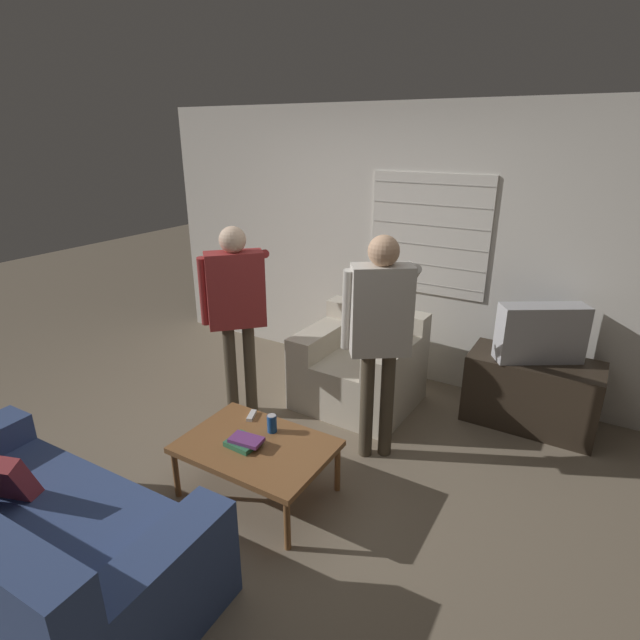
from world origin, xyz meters
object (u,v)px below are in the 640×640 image
Objects in this scene: armchair_beige at (361,367)px; person_right_standing at (380,323)px; tv at (541,333)px; soda_can at (272,423)px; book_stack at (244,442)px; couch_blue at (26,546)px; coffee_table at (256,448)px; person_left_standing at (236,299)px; spare_remote at (252,415)px.

person_right_standing is (0.45, -0.65, 0.72)m from armchair_beige.
tv is 2.21m from soda_can.
couch_blue is at bearing -112.90° from book_stack.
person_right_standing is at bearing 59.42° from coffee_table.
person_left_standing is (-2.17, -1.07, 0.22)m from tv.
coffee_table is at bearing 20.46° from tv.
armchair_beige is at bearing 86.65° from book_stack.
spare_remote is at bearing 12.12° from tv.
person_right_standing is at bearing 15.89° from tv.
person_right_standing is 1.01m from soda_can.
spare_remote is (-0.23, 0.07, -0.05)m from soda_can.
book_stack is at bearing -81.02° from spare_remote.
couch_blue is 1.16× the size of person_right_standing.
armchair_beige is 1.50m from tv.
tv is at bearing 13.23° from person_right_standing.
coffee_table is at bearing -91.67° from person_left_standing.
armchair_beige is 1.46m from coffee_table.
coffee_table is at bearing -155.55° from person_right_standing.
armchair_beige is 1.52m from book_stack.
person_right_standing reaches higher than spare_remote.
coffee_table is 0.34m from spare_remote.
coffee_table is (0.55, 1.22, 0.05)m from couch_blue.
couch_blue is 1.51m from soda_can.
person_left_standing is 11.96× the size of spare_remote.
armchair_beige is at bearing 88.76° from soda_can.
person_left_standing is at bearing -6.04° from tv.
person_right_standing is 1.13m from spare_remote.
soda_can is (-1.40, -1.68, -0.36)m from tv.
book_stack is (-0.09, -1.51, 0.08)m from armchair_beige.
spare_remote is at bearing 162.49° from soda_can.
couch_blue reaches higher than book_stack.
person_right_standing reaches higher than couch_blue.
soda_can reaches higher than book_stack.
person_right_standing is 1.21m from book_stack.
person_right_standing is at bearing 17.18° from spare_remote.
person_left_standing is at bearing 141.85° from soda_can.
couch_blue is at bearing -151.86° from person_right_standing.
soda_can is at bearing 88.20° from coffee_table.
coffee_table is 7.15× the size of spare_remote.
person_left_standing is 0.97× the size of person_right_standing.
soda_can is at bearing -39.04° from spare_remote.
soda_can is at bearing -84.34° from person_left_standing.
armchair_beige is 0.61× the size of person_left_standing.
soda_can is (0.56, 1.39, 0.15)m from couch_blue.
armchair_beige is at bearing -16.66° from tv.
armchair_beige is 4.07× the size of book_stack.
coffee_table is 1.45× the size of tv.
person_left_standing is at bearing 130.65° from book_stack.
armchair_beige reaches higher than book_stack.
person_left_standing is 0.98m from spare_remote.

